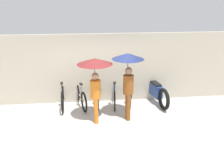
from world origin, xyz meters
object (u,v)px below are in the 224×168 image
at_px(parked_bicycle_2, 97,95).
at_px(motorcycle, 155,91).
at_px(parked_bicycle_3, 114,95).
at_px(parked_bicycle_0, 63,96).
at_px(parked_bicycle_4, 131,94).
at_px(pedestrian_leading, 95,72).
at_px(pedestrian_center, 128,69).
at_px(parked_bicycle_1, 80,96).

height_order(parked_bicycle_2, motorcycle, parked_bicycle_2).
relative_size(parked_bicycle_3, motorcycle, 0.80).
xyz_separation_m(parked_bicycle_0, motorcycle, (3.40, 0.01, 0.04)).
relative_size(parked_bicycle_4, pedestrian_leading, 0.83).
bearing_deg(parked_bicycle_2, parked_bicycle_3, -95.29).
xyz_separation_m(parked_bicycle_4, motorcycle, (0.92, 0.04, 0.07)).
relative_size(pedestrian_center, motorcycle, 0.97).
xyz_separation_m(parked_bicycle_1, pedestrian_center, (1.52, -1.13, 1.29)).
distance_m(parked_bicycle_3, pedestrian_leading, 1.87).
distance_m(parked_bicycle_0, motorcycle, 3.40).
bearing_deg(parked_bicycle_4, parked_bicycle_2, 102.08).
distance_m(parked_bicycle_1, parked_bicycle_2, 0.62).
bearing_deg(parked_bicycle_0, motorcycle, -92.32).
relative_size(parked_bicycle_1, parked_bicycle_2, 1.06).
xyz_separation_m(parked_bicycle_3, motorcycle, (1.54, 0.08, 0.05)).
bearing_deg(parked_bicycle_0, parked_bicycle_1, -96.67).
bearing_deg(parked_bicycle_3, parked_bicycle_0, 93.85).
bearing_deg(pedestrian_leading, parked_bicycle_2, 84.24).
height_order(parked_bicycle_2, pedestrian_center, pedestrian_center).
height_order(parked_bicycle_1, parked_bicycle_4, parked_bicycle_1).
height_order(parked_bicycle_2, parked_bicycle_3, parked_bicycle_2).
relative_size(parked_bicycle_0, motorcycle, 0.83).
bearing_deg(pedestrian_center, motorcycle, 40.02).
bearing_deg(pedestrian_center, parked_bicycle_0, 148.08).
bearing_deg(parked_bicycle_2, parked_bicycle_1, 95.07).
bearing_deg(motorcycle, parked_bicycle_2, 82.20).
xyz_separation_m(parked_bicycle_3, parked_bicycle_4, (0.62, 0.05, -0.02)).
bearing_deg(motorcycle, pedestrian_center, 124.99).
bearing_deg(parked_bicycle_1, parked_bicycle_2, -99.99).
height_order(parked_bicycle_3, motorcycle, parked_bicycle_3).
relative_size(parked_bicycle_2, motorcycle, 0.76).
bearing_deg(parked_bicycle_2, motorcycle, -88.53).
height_order(parked_bicycle_3, pedestrian_leading, pedestrian_leading).
bearing_deg(parked_bicycle_2, parked_bicycle_4, -89.99).
xyz_separation_m(pedestrian_leading, pedestrian_center, (1.01, 0.08, 0.04)).
relative_size(parked_bicycle_0, parked_bicycle_2, 1.09).
height_order(parked_bicycle_0, motorcycle, parked_bicycle_0).
bearing_deg(parked_bicycle_0, pedestrian_leading, -140.71).
relative_size(parked_bicycle_1, pedestrian_leading, 0.87).
bearing_deg(pedestrian_center, pedestrian_leading, -178.78).
bearing_deg(parked_bicycle_4, pedestrian_center, 176.73).
height_order(parked_bicycle_0, pedestrian_leading, pedestrian_leading).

